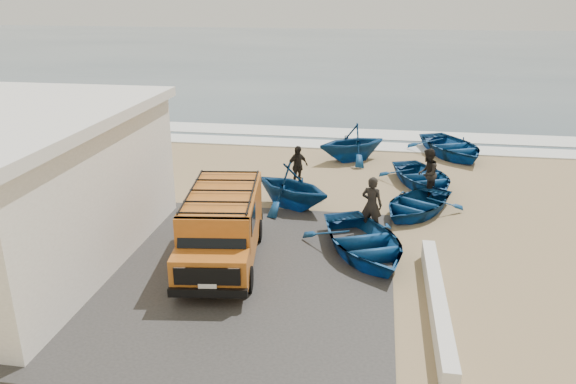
{
  "coord_description": "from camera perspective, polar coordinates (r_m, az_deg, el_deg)",
  "views": [
    {
      "loc": [
        3.33,
        -15.09,
        7.33
      ],
      "look_at": [
        0.65,
        1.62,
        1.2
      ],
      "focal_mm": 35.0,
      "sensor_mm": 36.0,
      "label": 1
    }
  ],
  "objects": [
    {
      "name": "boat_near_left",
      "position": [
        16.51,
        7.71,
        -4.99
      ],
      "size": [
        4.37,
        4.99,
        0.86
      ],
      "primitive_type": "imported",
      "rotation": [
        0.0,
        0.0,
        0.41
      ],
      "color": "navy",
      "rests_on": "ground"
    },
    {
      "name": "boat_mid_right",
      "position": [
        22.67,
        13.54,
        1.52
      ],
      "size": [
        3.92,
        4.52,
        0.78
      ],
      "primitive_type": "imported",
      "rotation": [
        0.0,
        0.0,
        0.38
      ],
      "color": "navy",
      "rests_on": "ground"
    },
    {
      "name": "boat_far_left",
      "position": [
        25.48,
        6.51,
        5.04
      ],
      "size": [
        4.2,
        4.07,
        1.69
      ],
      "primitive_type": "imported",
      "rotation": [
        0.0,
        0.0,
        -1.0
      ],
      "color": "navy",
      "rests_on": "ground"
    },
    {
      "name": "ocean",
      "position": [
        71.54,
        6.59,
        13.91
      ],
      "size": [
        180.0,
        88.0,
        0.01
      ],
      "primitive_type": "cube",
      "color": "#385166",
      "rests_on": "ground"
    },
    {
      "name": "parapet",
      "position": [
        14.1,
        14.9,
        -10.86
      ],
      "size": [
        0.35,
        6.0,
        0.55
      ],
      "primitive_type": "cube",
      "color": "silver",
      "rests_on": "ground"
    },
    {
      "name": "slab",
      "position": [
        15.91,
        -11.69,
        -7.87
      ],
      "size": [
        12.0,
        10.0,
        0.05
      ],
      "primitive_type": "cube",
      "color": "#3B3936",
      "rests_on": "ground"
    },
    {
      "name": "van",
      "position": [
        15.8,
        -6.74,
        -3.34
      ],
      "size": [
        2.52,
        5.09,
        2.1
      ],
      "rotation": [
        0.0,
        0.0,
        0.13
      ],
      "color": "#BC621C",
      "rests_on": "ground"
    },
    {
      "name": "surf_line",
      "position": [
        28.25,
        2.03,
        4.93
      ],
      "size": [
        180.0,
        1.6,
        0.06
      ],
      "primitive_type": "cube",
      "color": "white",
      "rests_on": "ground"
    },
    {
      "name": "ground",
      "position": [
        17.1,
        -3.04,
        -5.49
      ],
      "size": [
        160.0,
        160.0,
        0.0
      ],
      "primitive_type": "plane",
      "color": "#9E845B"
    },
    {
      "name": "fisherman_front",
      "position": [
        17.9,
        8.5,
        -1.29
      ],
      "size": [
        0.78,
        0.63,
        1.85
      ],
      "primitive_type": "imported",
      "rotation": [
        0.0,
        0.0,
        2.83
      ],
      "color": "black",
      "rests_on": "ground"
    },
    {
      "name": "boat_far_right",
      "position": [
        27.2,
        16.29,
        4.46
      ],
      "size": [
        4.56,
        5.23,
        0.9
      ],
      "primitive_type": "imported",
      "rotation": [
        0.0,
        0.0,
        0.4
      ],
      "color": "navy",
      "rests_on": "ground"
    },
    {
      "name": "boat_mid_left",
      "position": [
        19.71,
        0.37,
        0.61
      ],
      "size": [
        4.03,
        3.88,
        1.63
      ],
      "primitive_type": "imported",
      "rotation": [
        0.0,
        0.0,
        1.03
      ],
      "color": "navy",
      "rests_on": "ground"
    },
    {
      "name": "fisherman_back",
      "position": [
        21.88,
        0.96,
        2.62
      ],
      "size": [
        0.97,
        0.96,
        1.65
      ],
      "primitive_type": "imported",
      "rotation": [
        0.0,
        0.0,
        0.77
      ],
      "color": "black",
      "rests_on": "ground"
    },
    {
      "name": "fisherman_middle",
      "position": [
        21.29,
        13.97,
        1.84
      ],
      "size": [
        0.93,
        1.07,
        1.87
      ],
      "primitive_type": "imported",
      "rotation": [
        0.0,
        0.0,
        -1.84
      ],
      "color": "black",
      "rests_on": "ground"
    },
    {
      "name": "boat_near_right",
      "position": [
        19.82,
        12.85,
        -1.18
      ],
      "size": [
        3.96,
        4.31,
        0.73
      ],
      "primitive_type": "imported",
      "rotation": [
        0.0,
        0.0,
        -0.54
      ],
      "color": "navy",
      "rests_on": "ground"
    },
    {
      "name": "surf_wash",
      "position": [
        30.66,
        2.62,
        6.1
      ],
      "size": [
        180.0,
        2.2,
        0.04
      ],
      "primitive_type": "cube",
      "color": "white",
      "rests_on": "ground"
    }
  ]
}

